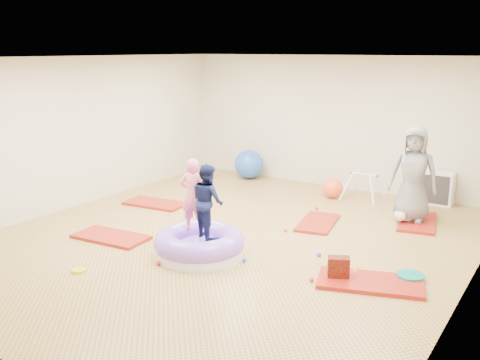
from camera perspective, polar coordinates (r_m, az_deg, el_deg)
The scene contains 19 objects.
room at distance 8.13m, azimuth -1.15°, elevation 3.00°, with size 7.01×8.01×2.81m.
gym_mat_front_left at distance 8.77m, azimuth -13.59°, elevation -5.92°, with size 1.20×0.60×0.05m, color #AC3414.
gym_mat_mid_left at distance 10.44m, azimuth -9.04°, elevation -2.48°, with size 1.17×0.59×0.05m, color #AC3414.
gym_mat_center_back at distance 9.29m, azimuth 8.30°, elevation -4.53°, with size 1.12×0.56×0.05m, color #AC3414.
gym_mat_right at distance 7.14m, azimuth 13.72°, elevation -10.56°, with size 1.32×0.66×0.06m, color #AC3414.
gym_mat_rear_right at distance 9.73m, azimuth 18.39°, elevation -4.26°, with size 1.20×0.60×0.05m, color #AC3414.
inflatable_cushion at distance 7.83m, azimuth -4.35°, elevation -6.92°, with size 1.32×1.32×0.41m.
child_pink at distance 7.73m, azimuth -5.01°, elevation -1.26°, with size 0.40×0.26×1.09m, color pink.
child_navy at distance 7.48m, azimuth -3.48°, elevation -1.88°, with size 0.51×0.40×1.05m, color #10153E.
adult_caregiver at distance 9.51m, azimuth 18.01°, elevation 0.61°, with size 0.80×0.52×1.63m, color slate.
infant at distance 9.57m, azimuth 17.00°, elevation -3.65°, with size 0.34×0.35×0.20m.
ball_pit_balls at distance 7.98m, azimuth 5.45°, elevation -7.53°, with size 2.48×3.68×0.06m.
exercise_ball_blue at distance 12.32m, azimuth 0.96°, elevation 1.69°, with size 0.67×0.67×0.67m, color blue.
exercise_ball_orange at distance 10.91m, azimuth 9.84°, elevation -0.85°, with size 0.40×0.40×0.40m, color #F4542A.
infant_play_gym at distance 10.75m, azimuth 13.04°, elevation -0.26°, with size 0.73×0.70×0.56m.
cube_shelf at distance 10.95m, azimuth 20.17°, elevation -0.80°, with size 0.64×0.32×0.64m.
balance_disc at distance 7.41m, azimuth 17.71°, elevation -9.83°, with size 0.36×0.36×0.08m, color #0B7B74.
backpack at distance 7.13m, azimuth 10.46°, elevation -9.29°, with size 0.27×0.17×0.32m, color maroon.
yellow_toy at distance 7.65m, azimuth -16.81°, elevation -9.19°, with size 0.20×0.20×0.03m, color #E0CB00.
Camera 1 is at (4.49, -6.60, 2.93)m, focal length 40.00 mm.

